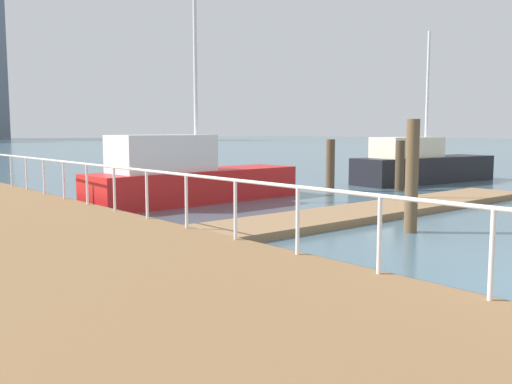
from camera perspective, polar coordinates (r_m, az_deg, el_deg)
ground_plane at (r=24.56m, az=-18.34°, el=0.57°), size 300.00×300.00×0.00m
floating_dock at (r=16.05m, az=12.22°, el=-1.81°), size 13.99×2.00×0.18m
boardwalk_railing at (r=12.32m, az=-11.07°, el=1.14°), size 0.06×27.89×1.08m
dock_piling_1 at (r=13.10m, az=15.57°, el=1.55°), size 0.29×0.29×2.57m
dock_piling_3 at (r=22.33m, az=14.42°, el=2.63°), size 0.34×0.34×1.93m
dock_piling_4 at (r=21.54m, az=7.58°, el=2.71°), size 0.33×0.33×1.98m
moored_boat_0 at (r=18.07m, az=-6.97°, el=1.57°), size 7.43×2.18×8.59m
moored_boat_3 at (r=25.89m, az=16.47°, el=2.66°), size 7.59×2.74×6.60m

